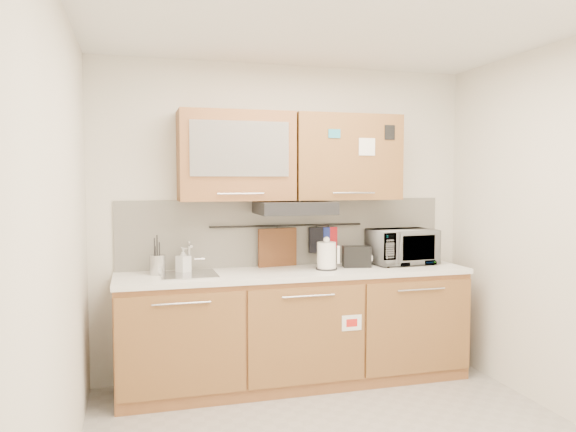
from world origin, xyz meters
TOP-DOWN VIEW (x-y plane):
  - ceiling at (0.00, 0.00)m, footprint 3.20×3.20m
  - wall_back at (0.00, 1.50)m, footprint 3.20×0.00m
  - wall_left at (-1.60, 0.00)m, footprint 0.00×3.00m
  - base_cabinet at (0.00, 1.19)m, footprint 2.80×0.64m
  - countertop at (0.00, 1.19)m, footprint 2.82×0.62m
  - backsplash at (0.00, 1.49)m, footprint 2.80×0.02m
  - upper_cabinets at (-0.00, 1.32)m, footprint 1.82×0.37m
  - range_hood at (0.00, 1.25)m, footprint 0.60×0.46m
  - sink at (-0.85, 1.21)m, footprint 0.42×0.40m
  - utensil_rail at (0.00, 1.45)m, footprint 1.30×0.02m
  - utensil_crock at (-1.08, 1.29)m, footprint 0.16×0.16m
  - kettle at (0.25, 1.17)m, footprint 0.20×0.19m
  - toaster at (0.54, 1.24)m, footprint 0.25×0.18m
  - microwave at (0.98, 1.29)m, footprint 0.56×0.40m
  - soap_bottle at (-0.88, 1.32)m, footprint 0.13×0.13m
  - cutting_board at (-0.09, 1.44)m, footprint 0.34×0.07m
  - oven_mitt at (0.36, 1.44)m, footprint 0.11×0.05m
  - dark_pouch at (0.25, 1.44)m, footprint 0.14×0.05m
  - pot_holder at (0.36, 1.44)m, footprint 0.15×0.04m

SIDE VIEW (x-z plane):
  - base_cabinet at x=0.00m, z-range -0.03..0.85m
  - countertop at x=0.00m, z-range 0.88..0.92m
  - sink at x=-0.85m, z-range 0.79..1.05m
  - utensil_crock at x=-1.08m, z-range 0.85..1.15m
  - toaster at x=0.54m, z-range 0.92..1.09m
  - soap_bottle at x=-0.88m, z-range 0.92..1.12m
  - kettle at x=0.25m, z-range 0.89..1.16m
  - cutting_board at x=-0.09m, z-range 0.82..1.24m
  - microwave at x=0.98m, z-range 0.92..1.22m
  - dark_pouch at x=0.25m, z-range 1.02..1.24m
  - oven_mitt at x=0.36m, z-range 1.06..1.24m
  - pot_holder at x=0.36m, z-range 1.06..1.24m
  - backsplash at x=0.00m, z-range 0.92..1.48m
  - utensil_rail at x=0.00m, z-range 1.25..1.27m
  - wall_left at x=-1.60m, z-range -0.20..2.80m
  - wall_back at x=0.00m, z-range -0.30..2.90m
  - range_hood at x=0.00m, z-range 1.37..1.47m
  - upper_cabinets at x=0.00m, z-range 1.48..2.18m
  - ceiling at x=0.00m, z-range 2.60..2.60m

